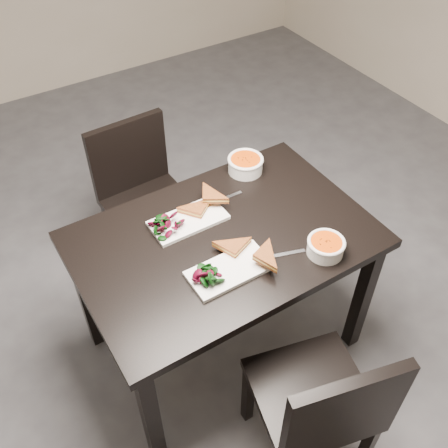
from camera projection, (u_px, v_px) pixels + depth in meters
name	position (u px, v px, depth m)	size (l,w,h in m)	color
ground	(191.00, 286.00, 2.84)	(5.00, 5.00, 0.00)	#47474C
table	(224.00, 253.00, 2.15)	(1.20, 0.80, 0.75)	black
chair_near	(322.00, 405.00, 1.84)	(0.51, 0.51, 0.85)	black
chair_far	(142.00, 191.00, 2.68)	(0.44, 0.44, 0.85)	black
plate_near	(230.00, 270.00, 1.94)	(0.32, 0.16, 0.02)	white
sandwich_near	(242.00, 255.00, 1.95)	(0.16, 0.12, 0.05)	#A64F22
salad_near	(207.00, 276.00, 1.88)	(0.10, 0.09, 0.04)	black
soup_bowl_near	(326.00, 246.00, 1.99)	(0.15, 0.15, 0.07)	white
cutlery_near	(283.00, 254.00, 2.00)	(0.18, 0.02, 0.00)	silver
plate_far	(188.00, 220.00, 2.13)	(0.32, 0.16, 0.02)	white
sandwich_far	(203.00, 211.00, 2.12)	(0.16, 0.12, 0.05)	#A64F22
salad_far	(166.00, 224.00, 2.07)	(0.10, 0.09, 0.04)	black
soup_bowl_far	(245.00, 164.00, 2.35)	(0.17, 0.17, 0.07)	white
cutlery_far	(224.00, 199.00, 2.24)	(0.18, 0.02, 0.00)	silver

